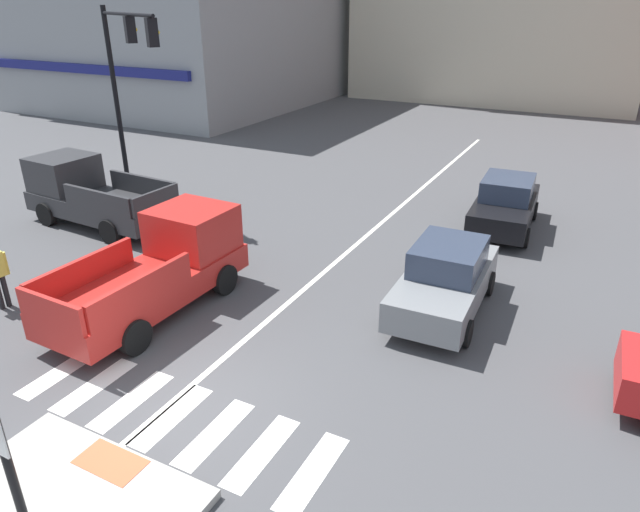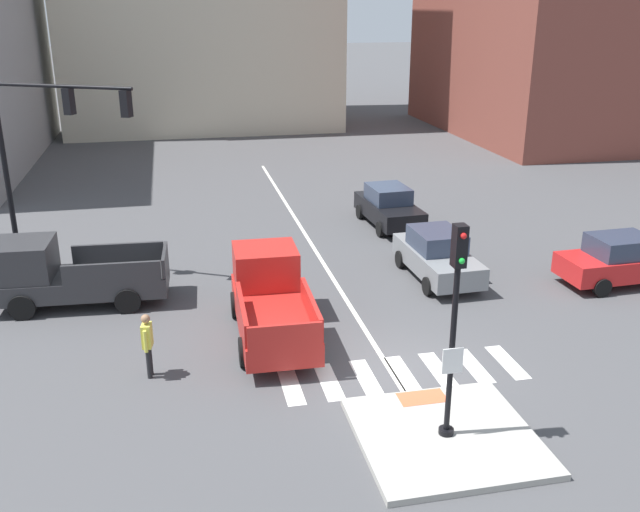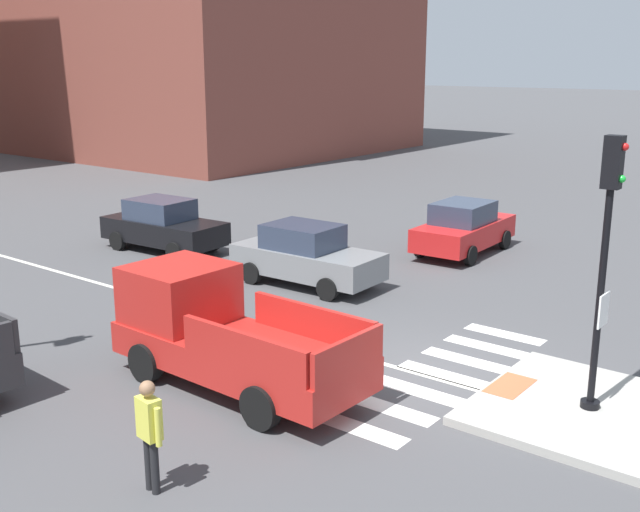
# 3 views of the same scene
# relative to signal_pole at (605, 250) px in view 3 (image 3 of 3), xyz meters

# --- Properties ---
(ground_plane) EXTENTS (300.00, 300.00, 0.00)m
(ground_plane) POSITION_rel_signal_pole_xyz_m (0.00, 2.99, -2.92)
(ground_plane) COLOR #474749
(traffic_island) EXTENTS (3.69, 3.60, 0.15)m
(traffic_island) POSITION_rel_signal_pole_xyz_m (0.00, 0.01, -2.85)
(traffic_island) COLOR #A3A099
(traffic_island) RESTS_ON ground
(tactile_pad_front) EXTENTS (1.10, 0.60, 0.01)m
(tactile_pad_front) POSITION_rel_signal_pole_xyz_m (0.00, 1.46, -2.77)
(tactile_pad_front) COLOR #DB5B38
(tactile_pad_front) RESTS_ON traffic_island
(signal_pole) EXTENTS (0.44, 0.38, 4.60)m
(signal_pole) POSITION_rel_signal_pole_xyz_m (0.00, 0.00, 0.00)
(signal_pole) COLOR black
(signal_pole) RESTS_ON traffic_island
(crosswalk_stripe_a) EXTENTS (0.44, 1.80, 0.01)m
(crosswalk_stripe_a) POSITION_rel_signal_pole_xyz_m (-2.82, 2.85, -2.92)
(crosswalk_stripe_a) COLOR silver
(crosswalk_stripe_a) RESTS_ON ground
(crosswalk_stripe_b) EXTENTS (0.44, 1.80, 0.01)m
(crosswalk_stripe_b) POSITION_rel_signal_pole_xyz_m (-1.88, 2.85, -2.92)
(crosswalk_stripe_b) COLOR silver
(crosswalk_stripe_b) RESTS_ON ground
(crosswalk_stripe_c) EXTENTS (0.44, 1.80, 0.01)m
(crosswalk_stripe_c) POSITION_rel_signal_pole_xyz_m (-0.94, 2.85, -2.92)
(crosswalk_stripe_c) COLOR silver
(crosswalk_stripe_c) RESTS_ON ground
(crosswalk_stripe_d) EXTENTS (0.44, 1.80, 0.01)m
(crosswalk_stripe_d) POSITION_rel_signal_pole_xyz_m (0.00, 2.85, -2.92)
(crosswalk_stripe_d) COLOR silver
(crosswalk_stripe_d) RESTS_ON ground
(crosswalk_stripe_e) EXTENTS (0.44, 1.80, 0.01)m
(crosswalk_stripe_e) POSITION_rel_signal_pole_xyz_m (0.94, 2.85, -2.92)
(crosswalk_stripe_e) COLOR silver
(crosswalk_stripe_e) RESTS_ON ground
(crosswalk_stripe_f) EXTENTS (0.44, 1.80, 0.01)m
(crosswalk_stripe_f) POSITION_rel_signal_pole_xyz_m (1.88, 2.85, -2.92)
(crosswalk_stripe_f) COLOR silver
(crosswalk_stripe_f) RESTS_ON ground
(crosswalk_stripe_g) EXTENTS (0.44, 1.80, 0.01)m
(crosswalk_stripe_g) POSITION_rel_signal_pole_xyz_m (2.82, 2.85, -2.92)
(crosswalk_stripe_g) COLOR silver
(crosswalk_stripe_g) RESTS_ON ground
(lane_centre_line) EXTENTS (0.14, 28.00, 0.01)m
(lane_centre_line) POSITION_rel_signal_pole_xyz_m (-0.25, 12.99, -2.92)
(lane_centre_line) COLOR silver
(lane_centre_line) RESTS_ON ground
(car_red_cross_right) EXTENTS (4.15, 1.95, 1.64)m
(car_red_cross_right) POSITION_rel_signal_pole_xyz_m (8.85, 7.04, -2.11)
(car_red_cross_right) COLOR red
(car_red_cross_right) RESTS_ON ground
(car_black_eastbound_far) EXTENTS (2.02, 4.19, 1.64)m
(car_black_eastbound_far) POSITION_rel_signal_pole_xyz_m (3.35, 14.74, -2.11)
(car_black_eastbound_far) COLOR black
(car_black_eastbound_far) RESTS_ON ground
(car_grey_eastbound_mid) EXTENTS (1.94, 4.15, 1.64)m
(car_grey_eastbound_mid) POSITION_rel_signal_pole_xyz_m (3.15, 8.76, -2.11)
(car_grey_eastbound_mid) COLOR slate
(car_grey_eastbound_mid) RESTS_ON ground
(pickup_truck_red_westbound_near) EXTENTS (2.16, 5.15, 2.08)m
(pickup_truck_red_westbound_near) POSITION_rel_signal_pole_xyz_m (-2.84, 5.97, -1.95)
(pickup_truck_red_westbound_near) COLOR red
(pickup_truck_red_westbound_near) RESTS_ON ground
(pedestrian_at_curb_left) EXTENTS (0.27, 0.54, 1.67)m
(pedestrian_at_curb_left) POSITION_rel_signal_pole_xyz_m (-6.13, 4.04, -1.94)
(pedestrian_at_curb_left) COLOR black
(pedestrian_at_curb_left) RESTS_ON ground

